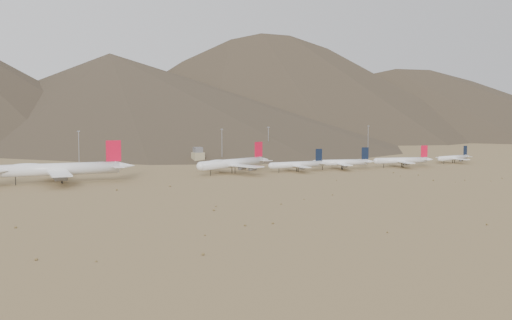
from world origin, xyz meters
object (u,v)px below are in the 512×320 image
widebody_centre (60,169)px  narrowbody_b (343,162)px  widebody_east (233,163)px  narrowbody_a (298,164)px  control_tower (198,156)px

widebody_centre → narrowbody_b: (184.98, -8.94, -3.21)m
widebody_east → narrowbody_b: bearing=-28.1°
widebody_east → narrowbody_a: widebody_east is taller
narrowbody_a → narrowbody_b: (34.15, -2.09, 0.11)m
widebody_centre → control_tower: 144.37m
widebody_east → widebody_centre: bearing=161.9°
widebody_east → narrowbody_b: widebody_east is taller
widebody_centre → narrowbody_a: bearing=2.5°
control_tower → narrowbody_b: bearing=-54.0°
widebody_centre → widebody_east: 107.89m
control_tower → widebody_centre: bearing=-144.5°
narrowbody_a → control_tower: 96.58m
widebody_east → narrowbody_b: (77.13, -11.62, -1.79)m
widebody_centre → narrowbody_a: widebody_centre is taller
narrowbody_a → control_tower: size_ratio=3.69×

